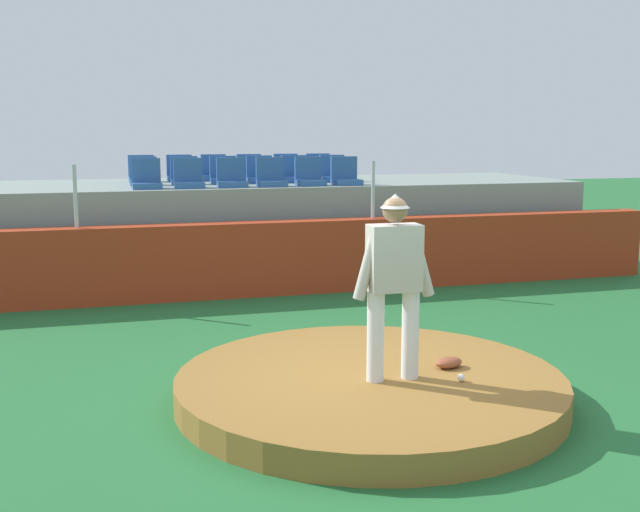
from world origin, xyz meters
TOP-DOWN VIEW (x-y plane):
  - ground_plane at (0.00, 0.00)m, footprint 60.00×60.00m
  - pitchers_mound at (0.00, 0.00)m, footprint 3.85×3.85m
  - pitcher at (0.16, -0.20)m, footprint 0.82×0.28m
  - baseball at (0.77, -0.45)m, footprint 0.07×0.07m
  - fielding_glove at (0.84, -0.02)m, footprint 0.34×0.27m
  - brick_barrier at (0.00, 5.18)m, footprint 14.03×0.40m
  - fence_post_left at (-2.86, 5.18)m, footprint 0.06×0.06m
  - fence_post_right at (1.87, 5.18)m, footprint 0.06×0.06m
  - bleacher_platform at (0.00, 7.42)m, footprint 12.57×3.36m
  - stadium_chair_0 at (-1.75, 6.28)m, footprint 0.48×0.44m
  - stadium_chair_1 at (-1.05, 6.26)m, footprint 0.48×0.44m
  - stadium_chair_2 at (-0.32, 6.27)m, footprint 0.48×0.44m
  - stadium_chair_3 at (0.36, 6.25)m, footprint 0.48×0.44m
  - stadium_chair_4 at (1.07, 6.27)m, footprint 0.48×0.44m
  - stadium_chair_5 at (1.72, 6.23)m, footprint 0.48×0.44m
  - stadium_chair_6 at (-1.75, 7.13)m, footprint 0.48×0.44m
  - stadium_chair_7 at (-1.03, 7.13)m, footprint 0.48×0.44m
  - stadium_chair_8 at (-0.32, 7.14)m, footprint 0.48×0.44m
  - stadium_chair_9 at (0.36, 7.16)m, footprint 0.48×0.44m
  - stadium_chair_10 at (1.02, 7.15)m, footprint 0.48×0.44m
  - stadium_chair_11 at (1.77, 7.15)m, footprint 0.48×0.44m
  - stadium_chair_12 at (-1.74, 8.07)m, footprint 0.48×0.44m
  - stadium_chair_13 at (-1.02, 8.05)m, footprint 0.48×0.44m
  - stadium_chair_14 at (-0.37, 8.07)m, footprint 0.48×0.44m
  - stadium_chair_15 at (0.33, 8.03)m, footprint 0.48×0.44m
  - stadium_chair_16 at (1.08, 8.07)m, footprint 0.48×0.44m
  - stadium_chair_17 at (1.74, 8.05)m, footprint 0.48×0.44m

SIDE VIEW (x-z plane):
  - ground_plane at x=0.00m, z-range 0.00..0.00m
  - pitchers_mound at x=0.00m, z-range 0.00..0.27m
  - baseball at x=0.77m, z-range 0.27..0.34m
  - fielding_glove at x=0.84m, z-range 0.27..0.38m
  - brick_barrier at x=0.00m, z-range 0.00..1.20m
  - bleacher_platform at x=0.00m, z-range 0.00..1.69m
  - pitcher at x=0.16m, z-range 0.41..2.21m
  - fence_post_left at x=-2.86m, z-range 1.20..2.15m
  - fence_post_right at x=1.87m, z-range 1.20..2.15m
  - stadium_chair_0 at x=-1.75m, z-range 1.59..2.09m
  - stadium_chair_1 at x=-1.05m, z-range 1.59..2.09m
  - stadium_chair_2 at x=-0.32m, z-range 1.59..2.09m
  - stadium_chair_3 at x=0.36m, z-range 1.59..2.09m
  - stadium_chair_4 at x=1.07m, z-range 1.59..2.09m
  - stadium_chair_5 at x=1.72m, z-range 1.59..2.09m
  - stadium_chair_6 at x=-1.75m, z-range 1.59..2.09m
  - stadium_chair_7 at x=-1.03m, z-range 1.59..2.09m
  - stadium_chair_8 at x=-0.32m, z-range 1.59..2.09m
  - stadium_chair_9 at x=0.36m, z-range 1.59..2.09m
  - stadium_chair_10 at x=1.02m, z-range 1.59..2.09m
  - stadium_chair_11 at x=1.77m, z-range 1.59..2.09m
  - stadium_chair_12 at x=-1.74m, z-range 1.59..2.09m
  - stadium_chair_13 at x=-1.02m, z-range 1.59..2.09m
  - stadium_chair_14 at x=-0.37m, z-range 1.59..2.09m
  - stadium_chair_15 at x=0.33m, z-range 1.59..2.09m
  - stadium_chair_16 at x=1.08m, z-range 1.59..2.09m
  - stadium_chair_17 at x=1.74m, z-range 1.59..2.09m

